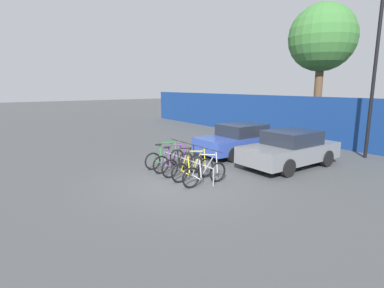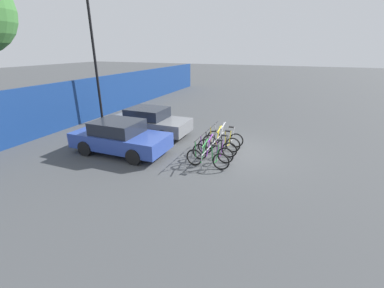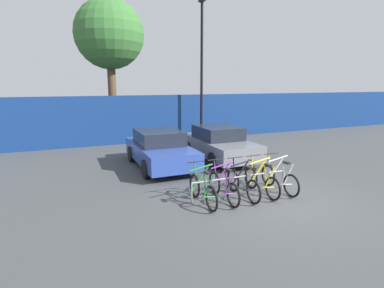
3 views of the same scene
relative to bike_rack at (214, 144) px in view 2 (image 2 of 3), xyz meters
name	(u,v)px [view 2 (image 2 of 3)]	position (x,y,z in m)	size (l,w,h in m)	color
ground_plane	(233,151)	(0.68, -0.68, -0.48)	(120.00, 120.00, 0.00)	#424447
hoarding_wall	(65,106)	(0.68, 8.82, 0.79)	(36.00, 0.16, 2.53)	navy
bike_rack	(214,144)	(0.00, 0.00, 0.00)	(3.03, 0.04, 0.57)	gray
bicycle_green	(207,158)	(-1.24, -0.15, -0.10)	(0.68, 1.71, 1.05)	black
bicycle_purple	(212,152)	(-0.62, -0.15, -0.10)	(0.68, 1.71, 1.05)	black
bicycle_black	(217,147)	(-0.01, -0.15, -0.10)	(0.68, 1.71, 1.05)	black
bicycle_yellow	(221,142)	(0.61, -0.15, -0.10)	(0.68, 1.71, 1.05)	black
bicycle_silver	(225,138)	(1.24, -0.15, -0.10)	(0.68, 1.71, 1.05)	black
car_blue	(120,137)	(-1.21, 3.78, 0.21)	(1.91, 4.11, 1.40)	#2D479E
car_grey	(149,122)	(1.36, 3.90, 0.21)	(1.91, 4.11, 1.40)	slate
lamp_post	(94,51)	(2.38, 7.83, 3.59)	(0.24, 0.44, 7.40)	black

